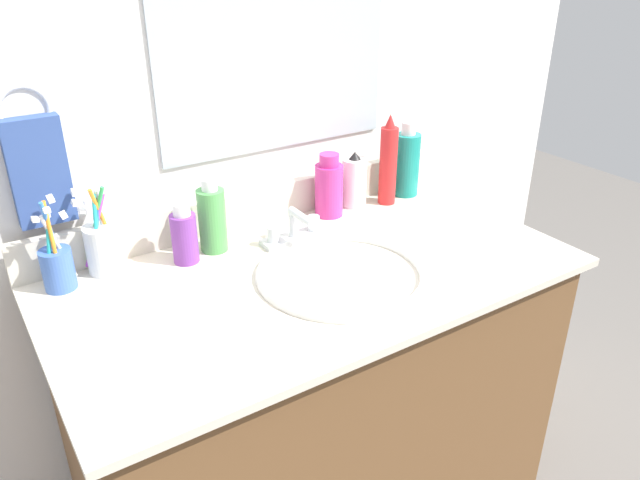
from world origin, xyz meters
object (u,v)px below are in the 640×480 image
(hand_towel, at_px, (39,172))
(bottle_cream_purple, at_px, (184,236))
(bottle_spray_red, at_px, (388,163))
(bottle_toner_green, at_px, (212,219))
(faucet, at_px, (295,230))
(cup_blue_plastic, at_px, (57,265))
(cup_white_ceramic, at_px, (104,246))
(bottle_soap_pink, at_px, (329,188))
(bottle_lotion_white, at_px, (354,182))
(bottle_mouthwash_teal, at_px, (406,163))

(hand_towel, xyz_separation_m, bottle_cream_purple, (0.24, -0.12, -0.16))
(bottle_spray_red, bearing_deg, hand_towel, 173.24)
(bottle_toner_green, bearing_deg, bottle_spray_red, 0.23)
(faucet, bearing_deg, cup_blue_plastic, 171.47)
(faucet, relative_size, cup_white_ceramic, 0.83)
(bottle_toner_green, distance_m, bottle_soap_pink, 0.33)
(bottle_cream_purple, distance_m, bottle_lotion_white, 0.49)
(faucet, height_order, cup_white_ceramic, cup_white_ceramic)
(bottle_soap_pink, bearing_deg, hand_towel, 173.03)
(bottle_spray_red, height_order, cup_white_ceramic, bottle_spray_red)
(faucet, xyz_separation_m, bottle_lotion_white, (0.24, 0.10, 0.04))
(bottle_cream_purple, bearing_deg, bottle_soap_pink, 5.43)
(bottle_cream_purple, height_order, bottle_spray_red, bottle_spray_red)
(bottle_spray_red, bearing_deg, bottle_lotion_white, 158.43)
(bottle_soap_pink, distance_m, cup_white_ceramic, 0.56)
(bottle_toner_green, distance_m, cup_white_ceramic, 0.23)
(bottle_mouthwash_teal, relative_size, cup_white_ceramic, 1.04)
(hand_towel, xyz_separation_m, bottle_spray_red, (0.81, -0.10, -0.11))
(hand_towel, distance_m, bottle_spray_red, 0.83)
(bottle_spray_red, distance_m, cup_blue_plastic, 0.83)
(bottle_cream_purple, relative_size, bottle_toner_green, 0.80)
(bottle_mouthwash_teal, distance_m, cup_blue_plastic, 0.91)
(bottle_mouthwash_teal, xyz_separation_m, bottle_lotion_white, (-0.16, 0.01, -0.02))
(faucet, bearing_deg, cup_white_ceramic, 166.46)
(bottle_toner_green, bearing_deg, hand_towel, 162.71)
(hand_towel, xyz_separation_m, bottle_lotion_white, (0.73, -0.06, -0.15))
(hand_towel, bearing_deg, bottle_toner_green, -17.29)
(bottle_cream_purple, xyz_separation_m, cup_white_ceramic, (-0.16, 0.05, -0.00))
(bottle_toner_green, bearing_deg, faucet, -19.87)
(bottle_spray_red, xyz_separation_m, cup_white_ceramic, (-0.73, 0.03, -0.05))
(hand_towel, distance_m, bottle_soap_pink, 0.66)
(bottle_mouthwash_teal, bearing_deg, faucet, -167.93)
(bottle_mouthwash_teal, distance_m, cup_white_ceramic, 0.81)
(bottle_soap_pink, relative_size, cup_white_ceramic, 0.84)
(bottle_mouthwash_teal, xyz_separation_m, cup_blue_plastic, (-0.91, -0.01, -0.04))
(bottle_toner_green, relative_size, bottle_lotion_white, 1.16)
(faucet, distance_m, cup_white_ceramic, 0.42)
(bottle_mouthwash_teal, height_order, bottle_lotion_white, bottle_mouthwash_teal)
(bottle_cream_purple, distance_m, cup_white_ceramic, 0.17)
(hand_towel, bearing_deg, bottle_mouthwash_teal, -4.83)
(hand_towel, xyz_separation_m, cup_blue_plastic, (-0.01, -0.09, -0.17))
(cup_white_ceramic, bearing_deg, bottle_lotion_white, 0.04)
(bottle_soap_pink, bearing_deg, cup_blue_plastic, -179.33)
(bottle_soap_pink, height_order, cup_white_ceramic, cup_white_ceramic)
(bottle_spray_red, bearing_deg, cup_blue_plastic, 179.28)
(bottle_lotion_white, bearing_deg, cup_blue_plastic, -178.27)
(bottle_cream_purple, height_order, bottle_lotion_white, bottle_lotion_white)
(hand_towel, height_order, faucet, hand_towel)
(hand_towel, xyz_separation_m, bottle_toner_green, (0.32, -0.10, -0.14))
(faucet, xyz_separation_m, bottle_toner_green, (-0.18, 0.06, 0.05))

